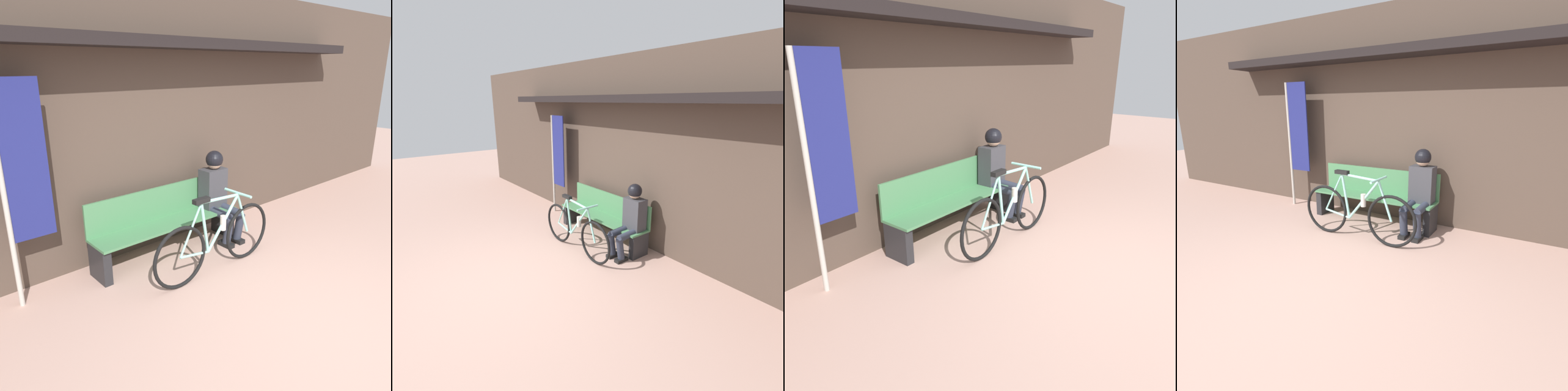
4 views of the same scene
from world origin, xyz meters
TOP-DOWN VIEW (x-y plane):
  - ground_plane at (0.00, 0.00)m, footprint 24.00×24.00m
  - storefront_wall at (0.00, 2.33)m, footprint 12.00×0.56m
  - park_bench_near at (-0.29, 1.97)m, footprint 1.99×0.42m
  - bicycle at (-0.15, 1.22)m, footprint 1.74×0.40m
  - person_seated at (0.49, 1.87)m, footprint 0.34×0.60m
  - banner_pole at (-1.90, 2.00)m, footprint 0.45×0.05m

SIDE VIEW (x-z plane):
  - ground_plane at x=0.00m, z-range 0.00..0.00m
  - bicycle at x=-0.15m, z-range -0.08..0.86m
  - park_bench_near at x=-0.29m, z-range -0.01..0.82m
  - person_seated at x=0.49m, z-range 0.09..1.29m
  - banner_pole at x=-1.90m, z-range 0.23..2.40m
  - storefront_wall at x=0.00m, z-range 0.06..3.26m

